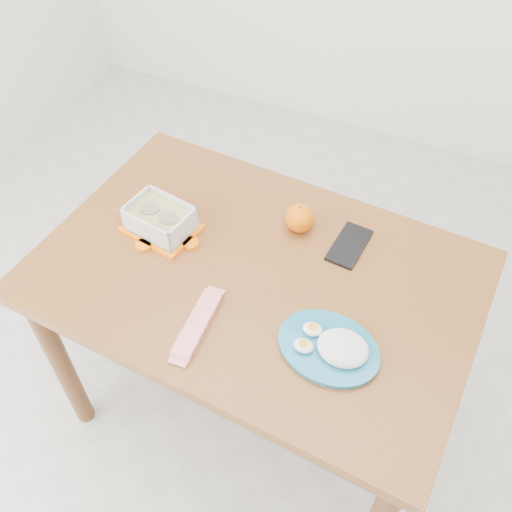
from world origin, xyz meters
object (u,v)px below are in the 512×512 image
at_px(orange_fruit, 300,218).
at_px(smartphone, 349,245).
at_px(dining_table, 256,295).
at_px(food_container, 160,220).
at_px(rice_plate, 333,346).

bearing_deg(orange_fruit, smartphone, -2.81).
distance_m(dining_table, orange_fruit, 0.25).
bearing_deg(orange_fruit, food_container, -155.13).
xyz_separation_m(food_container, rice_plate, (0.57, -0.18, -0.02)).
height_order(dining_table, orange_fruit, orange_fruit).
distance_m(dining_table, food_container, 0.34).
xyz_separation_m(orange_fruit, smartphone, (0.15, -0.01, -0.04)).
relative_size(food_container, smartphone, 1.37).
bearing_deg(food_container, dining_table, 4.03).
xyz_separation_m(orange_fruit, rice_plate, (0.22, -0.35, -0.02)).
height_order(food_container, smartphone, food_container).
distance_m(rice_plate, smartphone, 0.35).
relative_size(orange_fruit, rice_plate, 0.30).
xyz_separation_m(food_container, orange_fruit, (0.35, 0.16, 0.00)).
bearing_deg(food_container, smartphone, 26.84).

